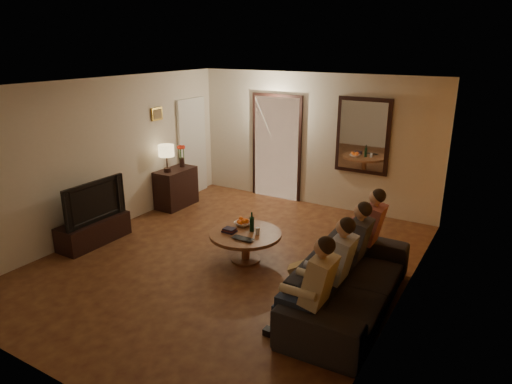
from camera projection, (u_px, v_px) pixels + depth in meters
The scene contains 33 objects.
floor at pixel (229, 260), 6.90m from camera, with size 5.00×6.00×0.01m, color #491F13.
ceiling at pixel (225, 84), 6.08m from camera, with size 5.00×6.00×0.01m, color white.
back_wall at pixel (313, 141), 8.94m from camera, with size 5.00×0.02×2.60m, color beige.
front_wall at pixel (37, 260), 4.04m from camera, with size 5.00×0.02×2.60m, color beige.
left_wall at pixel (105, 156), 7.70m from camera, with size 0.02×6.00×2.60m, color beige.
right_wall at pixel (406, 209), 5.27m from camera, with size 0.02×6.00×2.60m, color beige.
orange_accent at pixel (405, 209), 5.28m from camera, with size 0.01×6.00×2.60m, color orange.
kitchen_doorway at pixel (277, 149), 9.39m from camera, with size 1.00×0.06×2.10m, color #FFE0A5.
door_trim at pixel (276, 149), 9.38m from camera, with size 1.12×0.04×2.22m, color black.
fridge_glimpse at pixel (287, 157), 9.32m from camera, with size 0.45×0.03×1.70m, color silver.
mirror_frame at pixel (363, 136), 8.36m from camera, with size 1.00×0.05×1.40m, color black.
mirror_glass at pixel (362, 136), 8.33m from camera, with size 0.86×0.02×1.26m, color white.
white_door at pixel (192, 147), 9.65m from camera, with size 0.06×0.85×2.04m, color white.
framed_art at pixel (157, 114), 8.58m from camera, with size 0.03×0.28×0.24m, color #B28C33.
art_canvas at pixel (157, 114), 8.57m from camera, with size 0.01×0.22×0.18m, color brown.
dresser at pixel (176, 188), 9.07m from camera, with size 0.45×0.85×0.76m, color black.
table_lamp at pixel (167, 158), 8.69m from camera, with size 0.30×0.30×0.54m, color beige, non-canonical shape.
flower_vase at pixel (182, 156), 9.06m from camera, with size 0.14×0.14×0.44m, color red, non-canonical shape.
tv_stand at pixel (94, 231), 7.44m from camera, with size 0.45×1.20×0.40m, color black.
tv at pixel (90, 200), 7.27m from camera, with size 0.15×1.15×0.66m, color black.
sofa at pixel (350, 282), 5.55m from camera, with size 0.95×2.44×0.71m, color black.
person_a at pixel (313, 296), 4.79m from camera, with size 0.60×0.40×1.20m, color tan, non-canonical shape.
person_b at pixel (334, 272), 5.28m from camera, with size 0.60×0.40×1.20m, color tan, non-canonical shape.
person_c at pixel (352, 253), 5.77m from camera, with size 0.60×0.40×1.20m, color tan, non-canonical shape.
person_d at pixel (366, 236), 6.26m from camera, with size 0.60×0.40×1.20m, color tan, non-canonical shape.
dog at pixel (307, 270), 6.00m from camera, with size 0.56×0.24×0.56m, color #A3754B, non-canonical shape.
coffee_table at pixel (246, 247), 6.82m from camera, with size 1.07×1.07×0.45m, color brown.
bowl at pixel (243, 224), 7.01m from camera, with size 0.26×0.26×0.06m, color white.
oranges at pixel (243, 219), 6.99m from camera, with size 0.20×0.20×0.08m, color orange, non-canonical shape.
wine_bottle at pixel (252, 221), 6.76m from camera, with size 0.07×0.07×0.31m, color black, non-canonical shape.
wine_glass at pixel (258, 231), 6.69m from camera, with size 0.06×0.06×0.10m, color silver.
book_stack at pixel (229, 230), 6.77m from camera, with size 0.20×0.15×0.07m, color black, non-canonical shape.
laptop at pixel (241, 240), 6.47m from camera, with size 0.33×0.21×0.03m, color black.
Camera 1 is at (3.54, -5.14, 3.14)m, focal length 32.00 mm.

